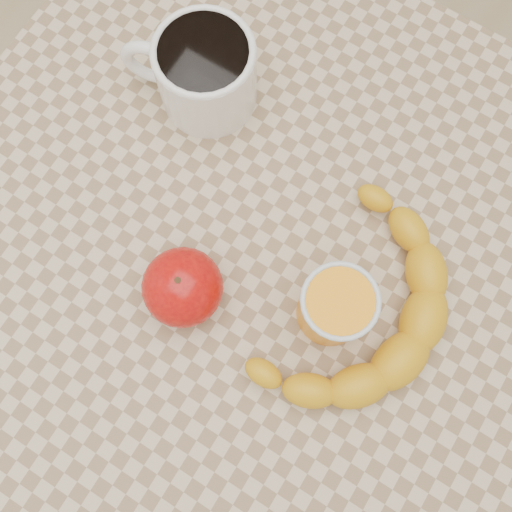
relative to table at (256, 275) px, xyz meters
The scene contains 6 objects.
ground 0.66m from the table, ahead, with size 3.00×3.00×0.00m, color tan.
table is the anchor object (origin of this frame).
coffee_mug 0.25m from the table, 137.90° to the left, with size 0.17×0.14×0.10m.
orange_juice_glass 0.17m from the table, ahead, with size 0.08×0.08×0.09m.
apple 0.15m from the table, 121.64° to the right, with size 0.09×0.09×0.08m.
banana 0.16m from the table, ahead, with size 0.27×0.34×0.05m, color gold, non-canonical shape.
Camera 1 is at (0.08, -0.12, 1.37)m, focal length 40.00 mm.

